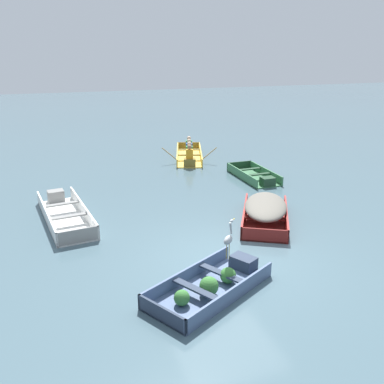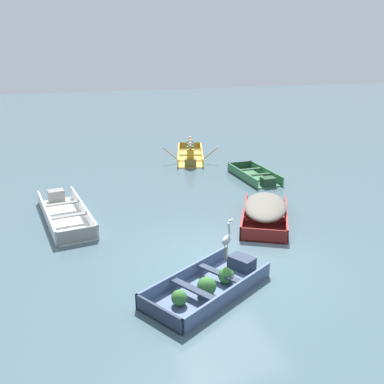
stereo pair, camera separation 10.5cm
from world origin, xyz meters
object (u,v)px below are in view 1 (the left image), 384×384
object	(u,v)px
skiff_red_mid_moored	(265,209)
skiff_green_far_moored	(255,176)
dinghy_slate_blue_foreground	(212,285)
skiff_white_near_moored	(64,214)
rowboat_yellow_with_crew	(189,154)
heron_on_dinghy	(228,239)

from	to	relation	value
skiff_red_mid_moored	skiff_green_far_moored	bearing A→B (deg)	67.37
dinghy_slate_blue_foreground	skiff_red_mid_moored	distance (m)	3.95
dinghy_slate_blue_foreground	skiff_white_near_moored	world-z (taller)	dinghy_slate_blue_foreground
skiff_white_near_moored	skiff_green_far_moored	xyz separation A→B (m)	(6.87, 1.68, -0.02)
rowboat_yellow_with_crew	dinghy_slate_blue_foreground	bearing A→B (deg)	-105.76
dinghy_slate_blue_foreground	skiff_red_mid_moored	world-z (taller)	skiff_red_mid_moored
skiff_red_mid_moored	skiff_green_far_moored	world-z (taller)	skiff_red_mid_moored
skiff_white_near_moored	skiff_green_far_moored	size ratio (longest dim) A/B	1.45
skiff_green_far_moored	skiff_white_near_moored	bearing A→B (deg)	-166.24
skiff_red_mid_moored	heron_on_dinghy	distance (m)	3.32
skiff_white_near_moored	skiff_green_far_moored	distance (m)	7.07
skiff_green_far_moored	heron_on_dinghy	xyz separation A→B (m)	(-3.75, -6.19, 0.77)
rowboat_yellow_with_crew	heron_on_dinghy	size ratio (longest dim) A/B	4.11
dinghy_slate_blue_foreground	skiff_white_near_moored	size ratio (longest dim) A/B	0.81
dinghy_slate_blue_foreground	rowboat_yellow_with_crew	xyz separation A→B (m)	(2.85, 10.11, 0.10)
skiff_white_near_moored	heron_on_dinghy	world-z (taller)	heron_on_dinghy
dinghy_slate_blue_foreground	rowboat_yellow_with_crew	size ratio (longest dim) A/B	0.85
dinghy_slate_blue_foreground	skiff_green_far_moored	xyz separation A→B (m)	(4.26, 6.62, -0.02)
heron_on_dinghy	skiff_white_near_moored	bearing A→B (deg)	124.72
skiff_white_near_moored	rowboat_yellow_with_crew	size ratio (longest dim) A/B	1.05
dinghy_slate_blue_foreground	skiff_white_near_moored	bearing A→B (deg)	117.87
heron_on_dinghy	skiff_red_mid_moored	bearing A→B (deg)	48.22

